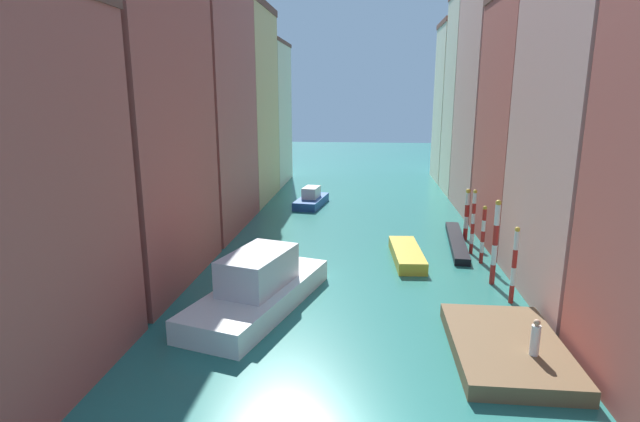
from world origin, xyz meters
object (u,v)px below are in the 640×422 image
vaporetto_white (259,288)px  motorboat_1 (311,199)px  mooring_pole_1 (495,242)px  mooring_pole_2 (483,234)px  mooring_pole_3 (473,221)px  motorboat_0 (407,254)px  waterfront_dock (506,347)px  gondola_black (457,241)px  mooring_pole_4 (467,214)px  mooring_pole_0 (514,265)px  person_on_dock (535,338)px

vaporetto_white → motorboat_1: vaporetto_white is taller
mooring_pole_1 → mooring_pole_2: bearing=87.4°
mooring_pole_1 → vaporetto_white: 13.56m
mooring_pole_3 → mooring_pole_2: bearing=-82.7°
motorboat_0 → motorboat_1: size_ratio=1.02×
motorboat_1 → waterfront_dock: bearing=-67.6°
mooring_pole_1 → vaporetto_white: size_ratio=0.47×
gondola_black → mooring_pole_4: bearing=58.3°
waterfront_dock → mooring_pole_3: 14.01m
mooring_pole_1 → motorboat_0: mooring_pole_1 is taller
vaporetto_white → gondola_black: bearing=45.2°
waterfront_dock → mooring_pole_0: 6.05m
mooring_pole_0 → motorboat_1: size_ratio=0.68×
mooring_pole_1 → motorboat_0: 6.33m
gondola_black → motorboat_1: bearing=135.2°
person_on_dock → gondola_black: size_ratio=0.16×
mooring_pole_4 → mooring_pole_0: bearing=-88.9°
person_on_dock → waterfront_dock: bearing=123.1°
mooring_pole_1 → vaporetto_white: bearing=-160.6°
mooring_pole_3 → vaporetto_white: bearing=-141.3°
waterfront_dock → gondola_black: bearing=87.8°
person_on_dock → gondola_black: 16.94m
vaporetto_white → motorboat_1: 24.05m
waterfront_dock → mooring_pole_4: bearing=85.1°
mooring_pole_4 → vaporetto_white: mooring_pole_4 is taller
mooring_pole_4 → person_on_dock: bearing=-92.3°
mooring_pole_2 → gondola_black: size_ratio=0.40×
person_on_dock → motorboat_0: size_ratio=0.24×
waterfront_dock → person_on_dock: 1.69m
mooring_pole_2 → gondola_black: (-0.89, 3.95, -1.70)m
person_on_dock → mooring_pole_1: mooring_pole_1 is taller
mooring_pole_2 → mooring_pole_1: bearing=-92.6°
mooring_pole_1 → waterfront_dock: bearing=-99.3°
mooring_pole_3 → waterfront_dock: bearing=-95.1°
waterfront_dock → mooring_pole_1: (1.33, 8.18, 2.20)m
mooring_pole_1 → person_on_dock: bearing=-93.7°
vaporetto_white → motorboat_1: size_ratio=1.76×
mooring_pole_0 → motorboat_0: mooring_pole_0 is taller
mooring_pole_0 → mooring_pole_1: 2.70m
person_on_dock → motorboat_0: (-4.00, 13.07, -0.98)m
person_on_dock → mooring_pole_3: size_ratio=0.34×
person_on_dock → gondola_black: person_on_dock is taller
mooring_pole_0 → mooring_pole_4: bearing=91.1°
person_on_dock → mooring_pole_3: 14.97m
mooring_pole_2 → mooring_pole_4: (-0.03, 5.34, 0.05)m
mooring_pole_1 → motorboat_0: bearing=140.7°
mooring_pole_1 → motorboat_1: mooring_pole_1 is taller
mooring_pole_2 → motorboat_1: (-12.96, 15.92, -1.32)m
vaporetto_white → motorboat_0: bearing=45.5°
motorboat_0 → motorboat_1: 17.80m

